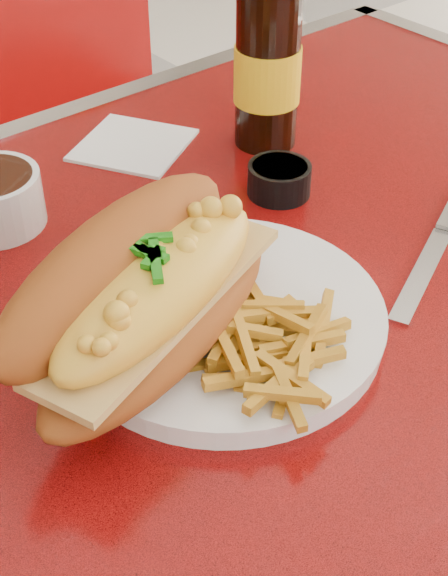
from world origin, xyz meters
TOP-DOWN VIEW (x-y plane):
  - diner_table at (0.00, 0.00)m, footprint 1.23×0.83m
  - dinner_plate at (-0.01, -0.00)m, footprint 0.30×0.30m
  - mac_hoagie at (-0.08, 0.00)m, footprint 0.28×0.20m
  - fries_pile at (-0.02, -0.07)m, footprint 0.12×0.12m
  - fork at (0.04, -0.02)m, footprint 0.03×0.13m
  - sauce_cup_right at (0.16, 0.11)m, footprint 0.07×0.07m
  - beer_bottle at (0.22, 0.20)m, footprint 0.08×0.08m
  - knife at (0.22, -0.04)m, footprint 0.21×0.10m
  - paper_napkin at (0.10, 0.28)m, footprint 0.15×0.15m

SIDE VIEW (x-z plane):
  - diner_table at x=0.00m, z-range 0.22..0.99m
  - paper_napkin at x=0.10m, z-range 0.77..0.77m
  - knife at x=0.22m, z-range 0.77..0.78m
  - dinner_plate at x=-0.01m, z-range 0.77..0.79m
  - sauce_cup_right at x=0.16m, z-range 0.77..0.80m
  - fork at x=0.04m, z-range 0.79..0.79m
  - fries_pile at x=-0.02m, z-range 0.79..0.82m
  - mac_hoagie at x=-0.08m, z-range 0.78..0.89m
  - beer_bottle at x=0.22m, z-range 0.74..1.01m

